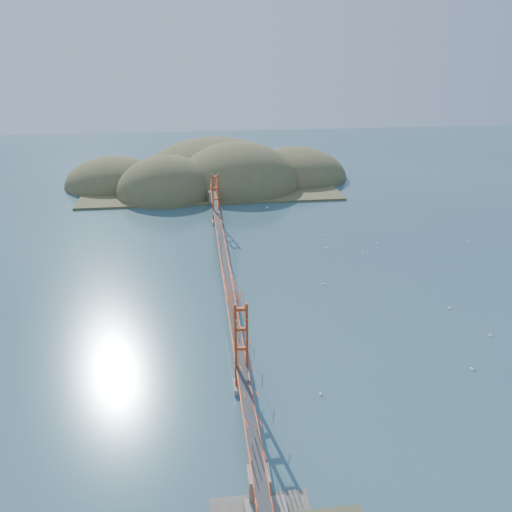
{
  "coord_description": "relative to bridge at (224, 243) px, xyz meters",
  "views": [
    {
      "loc": [
        -4.33,
        -78.76,
        38.58
      ],
      "look_at": [
        5.44,
        0.0,
        4.38
      ],
      "focal_mm": 35.0,
      "sensor_mm": 36.0,
      "label": 1
    }
  ],
  "objects": [
    {
      "name": "far_headlands",
      "position": [
        2.21,
        68.33,
        -7.01
      ],
      "size": [
        84.0,
        58.0,
        25.0
      ],
      "color": "brown",
      "rests_on": "ground"
    },
    {
      "name": "sailboat_3",
      "position": [
        21.29,
        12.26,
        -6.87
      ],
      "size": [
        0.52,
        0.48,
        0.59
      ],
      "color": "white",
      "rests_on": "ground"
    },
    {
      "name": "sailboat_8",
      "position": [
        27.9,
        8.63,
        -6.87
      ],
      "size": [
        0.5,
        0.4,
        0.58
      ],
      "color": "white",
      "rests_on": "ground"
    },
    {
      "name": "sailboat_15",
      "position": [
        32.91,
        20.44,
        -6.87
      ],
      "size": [
        0.44,
        0.52,
        0.6
      ],
      "color": "white",
      "rests_on": "ground"
    },
    {
      "name": "sailboat_1",
      "position": [
        16.81,
        -3.82,
        -6.86
      ],
      "size": [
        0.62,
        0.62,
        0.65
      ],
      "color": "white",
      "rests_on": "ground"
    },
    {
      "name": "sailboat_17",
      "position": [
        32.39,
        13.3,
        -6.87
      ],
      "size": [
        0.51,
        0.41,
        0.6
      ],
      "color": "white",
      "rests_on": "ground"
    },
    {
      "name": "ground",
      "position": [
        0.0,
        -0.18,
        -7.01
      ],
      "size": [
        320.0,
        320.0,
        0.0
      ],
      "primitive_type": "plane",
      "color": "#315462",
      "rests_on": "ground"
    },
    {
      "name": "sailboat_12",
      "position": [
        13.32,
        40.32,
        -6.85
      ],
      "size": [
        0.66,
        0.66,
        0.72
      ],
      "color": "white",
      "rests_on": "ground"
    },
    {
      "name": "sailboat_14",
      "position": [
        34.29,
        -14.52,
        -6.85
      ],
      "size": [
        0.68,
        0.68,
        0.71
      ],
      "color": "white",
      "rests_on": "ground"
    },
    {
      "name": "sailboat_2",
      "position": [
        36.29,
        -22.71,
        -6.87
      ],
      "size": [
        0.54,
        0.51,
        0.61
      ],
      "color": "white",
      "rests_on": "ground"
    },
    {
      "name": "sailboat_7",
      "position": [
        20.25,
        32.39,
        -6.87
      ],
      "size": [
        0.53,
        0.53,
        0.59
      ],
      "color": "white",
      "rests_on": "ground"
    },
    {
      "name": "fort",
      "position": [
        0.4,
        -47.98,
        -6.34
      ],
      "size": [
        3.7,
        2.3,
        1.75
      ],
      "color": "maroon",
      "rests_on": "ground"
    },
    {
      "name": "sailboat_4",
      "position": [
        31.23,
        19.43,
        -6.87
      ],
      "size": [
        0.54,
        0.54,
        0.56
      ],
      "color": "white",
      "rests_on": "ground"
    },
    {
      "name": "bridge",
      "position": [
        0.0,
        0.0,
        0.0
      ],
      "size": [
        2.2,
        94.4,
        12.0
      ],
      "color": "gray",
      "rests_on": "ground"
    },
    {
      "name": "sailboat_10",
      "position": [
        9.19,
        -32.27,
        -6.87
      ],
      "size": [
        0.43,
        0.53,
        0.62
      ],
      "color": "white",
      "rests_on": "ground"
    },
    {
      "name": "sailboat_16",
      "position": [
        23.37,
        19.35,
        -6.86
      ],
      "size": [
        0.61,
        0.61,
        0.64
      ],
      "color": "white",
      "rests_on": "ground"
    },
    {
      "name": "sailboat_6",
      "position": [
        29.64,
        -29.87,
        -6.86
      ],
      "size": [
        0.61,
        0.61,
        0.68
      ],
      "color": "white",
      "rests_on": "ground"
    },
    {
      "name": "sailboat_9",
      "position": [
        51.91,
        11.83,
        -6.86
      ],
      "size": [
        0.64,
        0.64,
        0.67
      ],
      "color": "white",
      "rests_on": "ground"
    }
  ]
}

